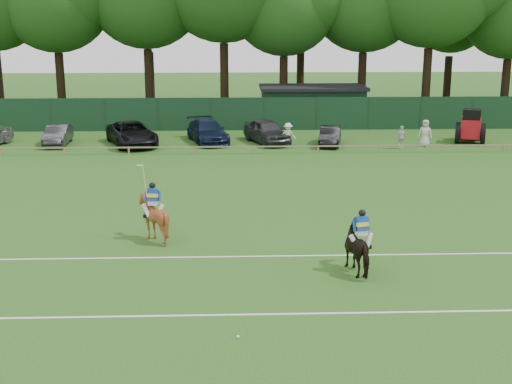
{
  "coord_description": "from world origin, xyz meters",
  "views": [
    {
      "loc": [
        -0.5,
        -24.64,
        8.63
      ],
      "look_at": [
        0.5,
        3.0,
        1.4
      ],
      "focal_mm": 48.0,
      "sensor_mm": 36.0,
      "label": 1
    }
  ],
  "objects_px": {
    "hatch_grey": "(267,131)",
    "utility_shed": "(312,105)",
    "suv_black": "(132,134)",
    "spectator_right": "(425,133)",
    "estate_black": "(330,136)",
    "spectator_left": "(288,135)",
    "tractor": "(471,127)",
    "sedan_grey": "(58,135)",
    "polo_ball": "(238,337)",
    "sedan_navy": "(208,131)",
    "horse_chestnut": "(154,218)",
    "horse_dark": "(361,249)",
    "spectator_mid": "(401,137)"
  },
  "relations": [
    {
      "from": "spectator_left",
      "to": "polo_ball",
      "type": "height_order",
      "value": "spectator_left"
    },
    {
      "from": "sedan_grey",
      "to": "spectator_left",
      "type": "relative_size",
      "value": 2.48
    },
    {
      "from": "horse_dark",
      "to": "spectator_right",
      "type": "xyz_separation_m",
      "value": [
        8.53,
        22.69,
        0.06
      ]
    },
    {
      "from": "horse_chestnut",
      "to": "sedan_navy",
      "type": "relative_size",
      "value": 0.35
    },
    {
      "from": "suv_black",
      "to": "spectator_mid",
      "type": "distance_m",
      "value": 17.92
    },
    {
      "from": "horse_chestnut",
      "to": "polo_ball",
      "type": "distance_m",
      "value": 9.16
    },
    {
      "from": "spectator_mid",
      "to": "polo_ball",
      "type": "bearing_deg",
      "value": -138.48
    },
    {
      "from": "polo_ball",
      "to": "utility_shed",
      "type": "height_order",
      "value": "utility_shed"
    },
    {
      "from": "horse_dark",
      "to": "sedan_grey",
      "type": "bearing_deg",
      "value": -71.52
    },
    {
      "from": "suv_black",
      "to": "polo_ball",
      "type": "distance_m",
      "value": 29.49
    },
    {
      "from": "hatch_grey",
      "to": "polo_ball",
      "type": "distance_m",
      "value": 29.27
    },
    {
      "from": "tractor",
      "to": "horse_chestnut",
      "type": "bearing_deg",
      "value": -114.53
    },
    {
      "from": "horse_dark",
      "to": "hatch_grey",
      "type": "bearing_deg",
      "value": -100.64
    },
    {
      "from": "sedan_grey",
      "to": "sedan_navy",
      "type": "height_order",
      "value": "sedan_navy"
    },
    {
      "from": "horse_dark",
      "to": "horse_chestnut",
      "type": "relative_size",
      "value": 1.1
    },
    {
      "from": "spectator_mid",
      "to": "polo_ball",
      "type": "relative_size",
      "value": 17.04
    },
    {
      "from": "hatch_grey",
      "to": "utility_shed",
      "type": "xyz_separation_m",
      "value": [
        4.08,
        8.33,
        0.72
      ]
    },
    {
      "from": "spectator_right",
      "to": "tractor",
      "type": "height_order",
      "value": "tractor"
    },
    {
      "from": "suv_black",
      "to": "tractor",
      "type": "relative_size",
      "value": 1.75
    },
    {
      "from": "sedan_navy",
      "to": "horse_chestnut",
      "type": "bearing_deg",
      "value": -109.47
    },
    {
      "from": "estate_black",
      "to": "spectator_mid",
      "type": "height_order",
      "value": "spectator_mid"
    },
    {
      "from": "spectator_left",
      "to": "tractor",
      "type": "xyz_separation_m",
      "value": [
        12.71,
        1.37,
        0.29
      ]
    },
    {
      "from": "sedan_grey",
      "to": "hatch_grey",
      "type": "height_order",
      "value": "hatch_grey"
    },
    {
      "from": "spectator_right",
      "to": "estate_black",
      "type": "bearing_deg",
      "value": -170.59
    },
    {
      "from": "spectator_mid",
      "to": "utility_shed",
      "type": "height_order",
      "value": "utility_shed"
    },
    {
      "from": "horse_chestnut",
      "to": "tractor",
      "type": "xyz_separation_m",
      "value": [
        19.52,
        20.32,
        0.21
      ]
    },
    {
      "from": "spectator_left",
      "to": "horse_chestnut",
      "type": "bearing_deg",
      "value": -124.23
    },
    {
      "from": "estate_black",
      "to": "spectator_left",
      "type": "height_order",
      "value": "spectator_left"
    },
    {
      "from": "horse_dark",
      "to": "polo_ball",
      "type": "bearing_deg",
      "value": 33.47
    },
    {
      "from": "spectator_mid",
      "to": "sedan_grey",
      "type": "bearing_deg",
      "value": 148.13
    },
    {
      "from": "suv_black",
      "to": "spectator_right",
      "type": "height_order",
      "value": "spectator_right"
    },
    {
      "from": "hatch_grey",
      "to": "utility_shed",
      "type": "bearing_deg",
      "value": 42.88
    },
    {
      "from": "spectator_left",
      "to": "spectator_right",
      "type": "bearing_deg",
      "value": -14.1
    },
    {
      "from": "horse_dark",
      "to": "spectator_mid",
      "type": "height_order",
      "value": "horse_dark"
    },
    {
      "from": "sedan_grey",
      "to": "tractor",
      "type": "xyz_separation_m",
      "value": [
        28.21,
        -0.17,
        0.44
      ]
    },
    {
      "from": "sedan_grey",
      "to": "spectator_mid",
      "type": "height_order",
      "value": "spectator_mid"
    },
    {
      "from": "spectator_mid",
      "to": "utility_shed",
      "type": "bearing_deg",
      "value": 87.02
    },
    {
      "from": "hatch_grey",
      "to": "spectator_left",
      "type": "distance_m",
      "value": 2.14
    },
    {
      "from": "horse_chestnut",
      "to": "hatch_grey",
      "type": "bearing_deg",
      "value": -99.54
    },
    {
      "from": "horse_dark",
      "to": "sedan_grey",
      "type": "relative_size",
      "value": 0.49
    },
    {
      "from": "sedan_navy",
      "to": "estate_black",
      "type": "relative_size",
      "value": 1.36
    },
    {
      "from": "horse_dark",
      "to": "sedan_navy",
      "type": "xyz_separation_m",
      "value": [
        -6.03,
        24.74,
        -0.08
      ]
    },
    {
      "from": "horse_dark",
      "to": "utility_shed",
      "type": "distance_m",
      "value": 32.73
    },
    {
      "from": "sedan_grey",
      "to": "polo_ball",
      "type": "bearing_deg",
      "value": -70.9
    },
    {
      "from": "spectator_left",
      "to": "spectator_right",
      "type": "height_order",
      "value": "spectator_right"
    },
    {
      "from": "suv_black",
      "to": "sedan_navy",
      "type": "relative_size",
      "value": 1.09
    },
    {
      "from": "sedan_grey",
      "to": "estate_black",
      "type": "distance_m",
      "value": 18.44
    },
    {
      "from": "suv_black",
      "to": "polo_ball",
      "type": "xyz_separation_m",
      "value": [
        6.84,
        -28.67,
        -0.74
      ]
    },
    {
      "from": "horse_dark",
      "to": "spectator_left",
      "type": "distance_m",
      "value": 22.64
    },
    {
      "from": "spectator_left",
      "to": "tractor",
      "type": "distance_m",
      "value": 12.79
    }
  ]
}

